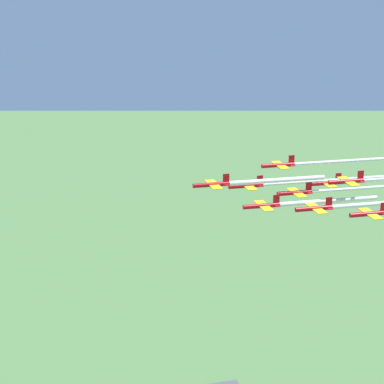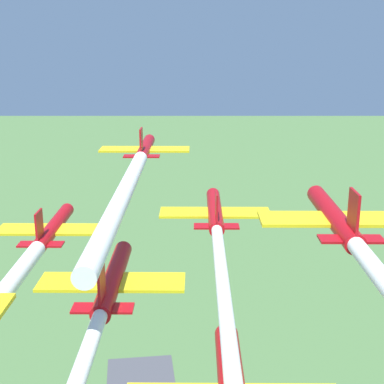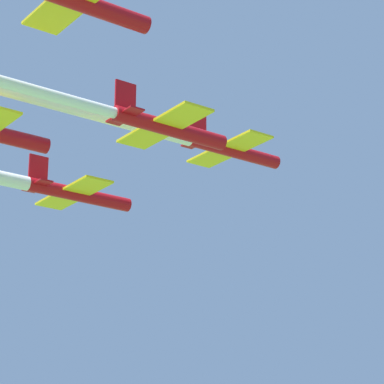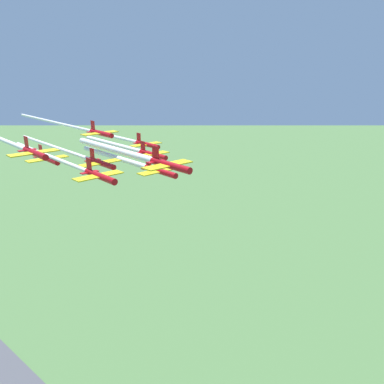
{
  "view_description": "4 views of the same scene",
  "coord_description": "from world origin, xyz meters",
  "px_view_note": "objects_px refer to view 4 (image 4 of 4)",
  "views": [
    {
      "loc": [
        -146.01,
        85.69,
        183.57
      ],
      "look_at": [
        48.87,
        30.19,
        122.68
      ],
      "focal_mm": 70.0,
      "sensor_mm": 36.0,
      "label": 1
    },
    {
      "loc": [
        51.26,
        -34.65,
        136.23
      ],
      "look_at": [
        53.62,
        25.43,
        119.13
      ],
      "focal_mm": 50.0,
      "sensor_mm": 36.0,
      "label": 2
    },
    {
      "loc": [
        109.43,
        -29.61,
        92.65
      ],
      "look_at": [
        46.25,
        21.11,
        120.18
      ],
      "focal_mm": 85.0,
      "sensor_mm": 36.0,
      "label": 3
    },
    {
      "loc": [
        92.61,
        74.09,
        141.11
      ],
      "look_at": [
        45.18,
        27.11,
        119.29
      ],
      "focal_mm": 35.0,
      "sensor_mm": 36.0,
      "label": 4
    }
  ],
  "objects_px": {
    "jet_6": "(147,144)",
    "jet_8": "(48,159)",
    "jet_3": "(152,154)",
    "jet_5": "(34,153)",
    "jet_7": "(100,133)",
    "jet_1": "(159,171)",
    "jet_0": "(169,165)",
    "jet_4": "(101,163)",
    "jet_2": "(99,176)"
  },
  "relations": [
    {
      "from": "jet_3",
      "to": "jet_8",
      "type": "distance_m",
      "value": 25.6
    },
    {
      "from": "jet_0",
      "to": "jet_8",
      "type": "height_order",
      "value": "jet_0"
    },
    {
      "from": "jet_0",
      "to": "jet_3",
      "type": "bearing_deg",
      "value": -120.47
    },
    {
      "from": "jet_1",
      "to": "jet_2",
      "type": "xyz_separation_m",
      "value": [
        14.83,
        -0.7,
        1.65
      ]
    },
    {
      "from": "jet_3",
      "to": "jet_5",
      "type": "bearing_deg",
      "value": -0.0
    },
    {
      "from": "jet_4",
      "to": "jet_7",
      "type": "relative_size",
      "value": 1.0
    },
    {
      "from": "jet_7",
      "to": "jet_8",
      "type": "xyz_separation_m",
      "value": [
        14.83,
        -0.7,
        -4.68
      ]
    },
    {
      "from": "jet_3",
      "to": "jet_5",
      "type": "height_order",
      "value": "jet_5"
    },
    {
      "from": "jet_0",
      "to": "jet_8",
      "type": "bearing_deg",
      "value": -78.91
    },
    {
      "from": "jet_1",
      "to": "jet_7",
      "type": "distance_m",
      "value": 25.83
    },
    {
      "from": "jet_4",
      "to": "jet_5",
      "type": "bearing_deg",
      "value": -0.0
    },
    {
      "from": "jet_4",
      "to": "jet_7",
      "type": "bearing_deg",
      "value": -120.47
    },
    {
      "from": "jet_1",
      "to": "jet_7",
      "type": "height_order",
      "value": "jet_7"
    },
    {
      "from": "jet_0",
      "to": "jet_3",
      "type": "relative_size",
      "value": 1.0
    },
    {
      "from": "jet_7",
      "to": "jet_6",
      "type": "bearing_deg",
      "value": -180.0
    },
    {
      "from": "jet_2",
      "to": "jet_7",
      "type": "distance_m",
      "value": 29.54
    },
    {
      "from": "jet_6",
      "to": "jet_8",
      "type": "distance_m",
      "value": 29.7
    },
    {
      "from": "jet_8",
      "to": "jet_3",
      "type": "bearing_deg",
      "value": 150.46
    },
    {
      "from": "jet_0",
      "to": "jet_6",
      "type": "height_order",
      "value": "jet_0"
    },
    {
      "from": "jet_4",
      "to": "jet_6",
      "type": "height_order",
      "value": "jet_4"
    },
    {
      "from": "jet_3",
      "to": "jet_7",
      "type": "height_order",
      "value": "jet_7"
    },
    {
      "from": "jet_3",
      "to": "jet_4",
      "type": "relative_size",
      "value": 1.0
    },
    {
      "from": "jet_2",
      "to": "jet_8",
      "type": "height_order",
      "value": "jet_2"
    },
    {
      "from": "jet_4",
      "to": "jet_8",
      "type": "bearing_deg",
      "value": -59.53
    },
    {
      "from": "jet_0",
      "to": "jet_6",
      "type": "xyz_separation_m",
      "value": [
        -24.03,
        -36.78,
        -4.41
      ]
    },
    {
      "from": "jet_0",
      "to": "jet_5",
      "type": "height_order",
      "value": "jet_5"
    },
    {
      "from": "jet_0",
      "to": "jet_7",
      "type": "xyz_separation_m",
      "value": [
        -9.2,
        -37.48,
        0.54
      ]
    },
    {
      "from": "jet_7",
      "to": "jet_2",
      "type": "bearing_deg",
      "value": 59.53
    },
    {
      "from": "jet_3",
      "to": "jet_4",
      "type": "xyz_separation_m",
      "value": [
        14.83,
        -0.7,
        0.14
      ]
    },
    {
      "from": "jet_1",
      "to": "jet_6",
      "type": "height_order",
      "value": "jet_6"
    },
    {
      "from": "jet_4",
      "to": "jet_8",
      "type": "distance_m",
      "value": 14.65
    },
    {
      "from": "jet_5",
      "to": "jet_7",
      "type": "relative_size",
      "value": 1.0
    },
    {
      "from": "jet_1",
      "to": "jet_5",
      "type": "xyz_separation_m",
      "value": [
        21.66,
        -13.66,
        5.36
      ]
    },
    {
      "from": "jet_2",
      "to": "jet_5",
      "type": "height_order",
      "value": "jet_5"
    },
    {
      "from": "jet_5",
      "to": "jet_6",
      "type": "bearing_deg",
      "value": -161.22
    },
    {
      "from": "jet_0",
      "to": "jet_1",
      "type": "xyz_separation_m",
      "value": [
        -8.01,
        -12.26,
        -4.93
      ]
    },
    {
      "from": "jet_0",
      "to": "jet_6",
      "type": "bearing_deg",
      "value": -120.47
    },
    {
      "from": "jet_0",
      "to": "jet_1",
      "type": "height_order",
      "value": "jet_0"
    },
    {
      "from": "jet_0",
      "to": "jet_3",
      "type": "distance_m",
      "value": 29.6
    },
    {
      "from": "jet_4",
      "to": "jet_8",
      "type": "relative_size",
      "value": 1.0
    },
    {
      "from": "jet_4",
      "to": "jet_8",
      "type": "height_order",
      "value": "jet_8"
    },
    {
      "from": "jet_8",
      "to": "jet_1",
      "type": "bearing_deg",
      "value": 120.47
    },
    {
      "from": "jet_2",
      "to": "jet_7",
      "type": "relative_size",
      "value": 1.0
    },
    {
      "from": "jet_2",
      "to": "jet_4",
      "type": "relative_size",
      "value": 1.0
    },
    {
      "from": "jet_8",
      "to": "jet_2",
      "type": "bearing_deg",
      "value": 90.0
    },
    {
      "from": "jet_1",
      "to": "jet_3",
      "type": "height_order",
      "value": "jet_3"
    },
    {
      "from": "jet_1",
      "to": "jet_8",
      "type": "xyz_separation_m",
      "value": [
        13.65,
        -25.92,
        0.8
      ]
    },
    {
      "from": "jet_0",
      "to": "jet_7",
      "type": "distance_m",
      "value": 38.59
    },
    {
      "from": "jet_0",
      "to": "jet_5",
      "type": "bearing_deg",
      "value": -59.53
    },
    {
      "from": "jet_6",
      "to": "jet_8",
      "type": "xyz_separation_m",
      "value": [
        29.67,
        -1.4,
        0.27
      ]
    }
  ]
}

